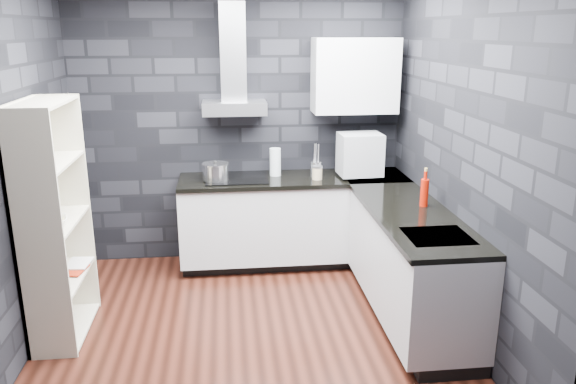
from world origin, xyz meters
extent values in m
plane|color=#3C1910|center=(0.00, 0.00, 0.00)|extent=(3.20, 3.20, 0.00)
cube|color=black|center=(0.00, 1.62, 1.35)|extent=(3.20, 0.05, 2.70)
cube|color=black|center=(0.00, -1.62, 1.35)|extent=(3.20, 0.05, 2.70)
cube|color=black|center=(-1.62, 0.00, 1.35)|extent=(0.05, 3.20, 2.70)
cube|color=black|center=(1.62, 0.00, 1.35)|extent=(0.05, 3.20, 2.70)
cube|color=black|center=(0.50, 1.34, 0.05)|extent=(2.18, 0.50, 0.10)
cube|color=black|center=(1.34, 0.10, 0.05)|extent=(0.50, 1.78, 0.10)
cube|color=silver|center=(0.50, 1.30, 0.48)|extent=(2.20, 0.60, 0.76)
cube|color=silver|center=(1.30, 0.10, 0.48)|extent=(0.60, 1.80, 0.76)
cube|color=black|center=(0.50, 1.29, 0.88)|extent=(2.20, 0.62, 0.04)
cube|color=black|center=(1.29, 0.10, 0.88)|extent=(0.62, 1.80, 0.04)
cube|color=black|center=(1.30, 1.30, 0.88)|extent=(0.62, 0.62, 0.04)
cube|color=silver|center=(-0.05, 1.43, 1.56)|extent=(0.60, 0.34, 0.12)
cube|color=silver|center=(-0.05, 1.50, 2.07)|extent=(0.24, 0.20, 0.90)
cube|color=silver|center=(1.10, 1.43, 1.85)|extent=(0.80, 0.35, 0.70)
cube|color=black|center=(-0.05, 1.30, 0.91)|extent=(0.58, 0.50, 0.01)
cube|color=silver|center=(1.30, -0.40, 0.89)|extent=(0.44, 0.40, 0.01)
cylinder|color=silver|center=(-0.25, 1.24, 0.98)|extent=(0.30, 0.30, 0.14)
cylinder|color=silver|center=(0.33, 1.38, 1.03)|extent=(0.12, 0.12, 0.27)
cylinder|color=tan|center=(0.71, 1.19, 0.96)|extent=(0.12, 0.12, 0.12)
cylinder|color=silver|center=(0.72, 1.32, 0.97)|extent=(0.14, 0.14, 0.14)
cube|color=#A8AAAF|center=(1.13, 1.23, 1.12)|extent=(0.41, 0.33, 0.40)
cylinder|color=#9A1305|center=(1.43, 0.27, 1.01)|extent=(0.08, 0.08, 0.22)
cube|color=beige|center=(-1.42, 0.18, 0.90)|extent=(0.48, 0.85, 1.80)
imported|color=white|center=(-1.42, 0.09, 0.94)|extent=(0.29, 0.29, 0.06)
imported|color=#9D220D|center=(-1.43, 0.29, 0.57)|extent=(0.17, 0.05, 0.23)
imported|color=#B2B2B2|center=(-1.43, 0.38, 0.59)|extent=(0.18, 0.04, 0.25)
camera|label=1|loc=(-0.14, -3.91, 2.28)|focal=35.00mm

